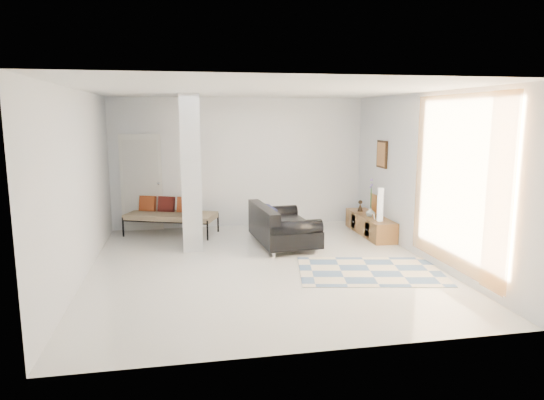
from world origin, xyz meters
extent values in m
plane|color=silver|center=(0.00, 0.00, 0.00)|extent=(6.00, 6.00, 0.00)
plane|color=white|center=(0.00, 0.00, 2.80)|extent=(6.00, 6.00, 0.00)
plane|color=silver|center=(0.00, 3.00, 1.40)|extent=(6.00, 0.00, 6.00)
plane|color=silver|center=(0.00, -3.00, 1.40)|extent=(6.00, 0.00, 6.00)
plane|color=silver|center=(-2.75, 0.00, 1.40)|extent=(0.00, 6.00, 6.00)
plane|color=silver|center=(2.75, 0.00, 1.40)|extent=(0.00, 6.00, 6.00)
cube|color=#AFB3B6|center=(-1.10, 1.60, 1.40)|extent=(0.35, 1.20, 2.80)
cube|color=white|center=(-2.10, 2.96, 1.02)|extent=(0.85, 0.06, 2.04)
plane|color=#FFA443|center=(2.67, -1.15, 1.45)|extent=(0.00, 2.55, 2.55)
cube|color=#311D0D|center=(2.72, 1.67, 1.65)|extent=(0.04, 0.45, 0.55)
cube|color=brown|center=(2.52, 1.67, 0.20)|extent=(0.45, 1.73, 0.40)
cube|color=#311D0D|center=(2.30, 1.28, 0.20)|extent=(0.02, 0.23, 0.28)
cube|color=#311D0D|center=(2.30, 2.05, 0.20)|extent=(0.02, 0.23, 0.28)
cube|color=#CF883D|center=(2.70, 1.91, 0.60)|extent=(0.09, 0.32, 0.40)
cube|color=silver|center=(2.42, 1.28, 0.46)|extent=(0.04, 0.10, 0.12)
cylinder|color=silver|center=(0.26, 0.46, 0.05)|extent=(0.05, 0.05, 0.10)
cylinder|color=silver|center=(0.15, 1.87, 0.05)|extent=(0.05, 0.05, 0.10)
cylinder|color=silver|center=(1.05, 0.53, 0.05)|extent=(0.05, 0.05, 0.10)
cylinder|color=silver|center=(0.94, 1.94, 0.05)|extent=(0.05, 0.05, 0.10)
cube|color=black|center=(0.60, 1.20, 0.25)|extent=(1.12, 1.73, 0.30)
cube|color=black|center=(0.21, 1.17, 0.58)|extent=(0.34, 1.66, 0.36)
cylinder|color=black|center=(0.66, 0.50, 0.48)|extent=(0.96, 0.36, 0.28)
cylinder|color=black|center=(0.54, 1.90, 0.48)|extent=(0.96, 0.36, 0.28)
cube|color=black|center=(0.33, 1.18, 0.60)|extent=(0.19, 0.61, 0.31)
cylinder|color=black|center=(-2.46, 2.42, 0.20)|extent=(0.04, 0.04, 0.40)
cylinder|color=black|center=(-0.80, 1.79, 0.20)|extent=(0.04, 0.04, 0.40)
cylinder|color=black|center=(-2.20, 3.11, 0.20)|extent=(0.04, 0.04, 0.40)
cylinder|color=black|center=(-0.54, 2.48, 0.20)|extent=(0.04, 0.04, 0.40)
cube|color=tan|center=(-1.50, 2.45, 0.38)|extent=(1.94, 1.34, 0.12)
cube|color=#9A3F1C|center=(-1.98, 2.79, 0.60)|extent=(0.38, 0.27, 0.33)
cube|color=maroon|center=(-1.59, 2.65, 0.60)|extent=(0.38, 0.27, 0.33)
cube|color=#9A3F1C|center=(-1.20, 2.50, 0.60)|extent=(0.38, 0.27, 0.33)
cube|color=beige|center=(1.60, -0.62, 0.01)|extent=(2.45, 1.87, 0.01)
cylinder|color=white|center=(2.50, 1.15, 0.72)|extent=(0.12, 0.12, 0.64)
imported|color=#BAC5BE|center=(2.47, 1.56, 0.49)|extent=(0.18, 0.18, 0.19)
camera|label=1|loc=(-1.28, -7.51, 2.41)|focal=32.00mm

